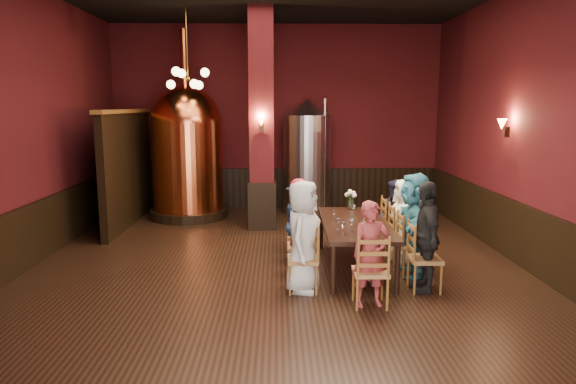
{
  "coord_description": "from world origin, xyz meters",
  "views": [
    {
      "loc": [
        0.02,
        -7.81,
        2.56
      ],
      "look_at": [
        0.19,
        0.2,
        1.2
      ],
      "focal_mm": 32.0,
      "sensor_mm": 36.0,
      "label": 1
    }
  ],
  "objects_px": {
    "person_0": "(303,236)",
    "copper_kettle": "(187,151)",
    "rose_vase": "(351,196)",
    "steel_vessel": "(307,157)",
    "person_1": "(301,227)",
    "dining_table": "(355,226)",
    "person_2": "(300,224)"
  },
  "relations": [
    {
      "from": "person_1",
      "to": "rose_vase",
      "type": "xyz_separation_m",
      "value": [
        0.94,
        1.32,
        0.24
      ]
    },
    {
      "from": "person_2",
      "to": "copper_kettle",
      "type": "height_order",
      "value": "copper_kettle"
    },
    {
      "from": "dining_table",
      "to": "rose_vase",
      "type": "bearing_deg",
      "value": 86.04
    },
    {
      "from": "steel_vessel",
      "to": "person_1",
      "type": "bearing_deg",
      "value": -94.39
    },
    {
      "from": "person_2",
      "to": "steel_vessel",
      "type": "distance_m",
      "value": 3.97
    },
    {
      "from": "person_1",
      "to": "dining_table",
      "type": "bearing_deg",
      "value": -71.93
    },
    {
      "from": "person_0",
      "to": "copper_kettle",
      "type": "relative_size",
      "value": 0.37
    },
    {
      "from": "dining_table",
      "to": "person_0",
      "type": "relative_size",
      "value": 1.55
    },
    {
      "from": "person_0",
      "to": "rose_vase",
      "type": "distance_m",
      "value": 2.21
    },
    {
      "from": "rose_vase",
      "to": "copper_kettle",
      "type": "bearing_deg",
      "value": 139.3
    },
    {
      "from": "person_2",
      "to": "rose_vase",
      "type": "height_order",
      "value": "person_2"
    },
    {
      "from": "person_0",
      "to": "person_1",
      "type": "distance_m",
      "value": 0.67
    },
    {
      "from": "person_0",
      "to": "copper_kettle",
      "type": "xyz_separation_m",
      "value": [
        -2.4,
        4.87,
        0.76
      ]
    },
    {
      "from": "dining_table",
      "to": "copper_kettle",
      "type": "xyz_separation_m",
      "value": [
        -3.27,
        3.88,
        0.85
      ]
    },
    {
      "from": "dining_table",
      "to": "rose_vase",
      "type": "xyz_separation_m",
      "value": [
        0.08,
        1.0,
        0.3
      ]
    },
    {
      "from": "dining_table",
      "to": "person_1",
      "type": "relative_size",
      "value": 1.62
    },
    {
      "from": "copper_kettle",
      "to": "rose_vase",
      "type": "bearing_deg",
      "value": -40.7
    },
    {
      "from": "person_2",
      "to": "steel_vessel",
      "type": "relative_size",
      "value": 0.48
    },
    {
      "from": "person_0",
      "to": "steel_vessel",
      "type": "height_order",
      "value": "steel_vessel"
    },
    {
      "from": "person_2",
      "to": "steel_vessel",
      "type": "xyz_separation_m",
      "value": [
        0.34,
        3.89,
        0.71
      ]
    },
    {
      "from": "person_1",
      "to": "copper_kettle",
      "type": "distance_m",
      "value": 4.91
    },
    {
      "from": "person_0",
      "to": "rose_vase",
      "type": "relative_size",
      "value": 4.37
    },
    {
      "from": "dining_table",
      "to": "copper_kettle",
      "type": "bearing_deg",
      "value": 130.88
    },
    {
      "from": "person_2",
      "to": "rose_vase",
      "type": "bearing_deg",
      "value": -57.08
    },
    {
      "from": "person_1",
      "to": "person_2",
      "type": "xyz_separation_m",
      "value": [
        0.01,
        0.66,
        -0.1
      ]
    },
    {
      "from": "copper_kettle",
      "to": "steel_vessel",
      "type": "distance_m",
      "value": 2.79
    },
    {
      "from": "dining_table",
      "to": "person_0",
      "type": "bearing_deg",
      "value": -130.36
    },
    {
      "from": "dining_table",
      "to": "person_0",
      "type": "height_order",
      "value": "person_0"
    },
    {
      "from": "dining_table",
      "to": "person_2",
      "type": "bearing_deg",
      "value": 158.78
    },
    {
      "from": "copper_kettle",
      "to": "rose_vase",
      "type": "distance_m",
      "value": 4.45
    },
    {
      "from": "rose_vase",
      "to": "steel_vessel",
      "type": "bearing_deg",
      "value": 100.31
    },
    {
      "from": "dining_table",
      "to": "steel_vessel",
      "type": "relative_size",
      "value": 0.89
    }
  ]
}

